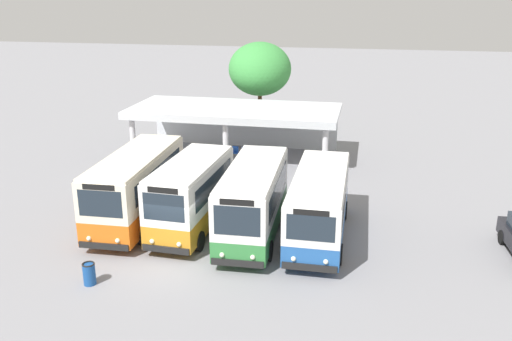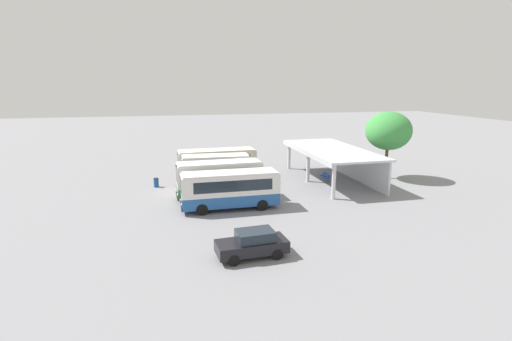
{
  "view_description": "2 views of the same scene",
  "coord_description": "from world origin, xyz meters",
  "px_view_note": "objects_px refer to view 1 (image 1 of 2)",
  "views": [
    {
      "loc": [
        7.64,
        -19.55,
        10.91
      ],
      "look_at": [
        1.99,
        7.53,
        1.74
      ],
      "focal_mm": 38.42,
      "sensor_mm": 36.0,
      "label": 1
    },
    {
      "loc": [
        35.21,
        -1.12,
        10.04
      ],
      "look_at": [
        1.68,
        6.76,
        2.14
      ],
      "focal_mm": 26.71,
      "sensor_mm": 36.0,
      "label": 2
    }
  ],
  "objects_px": {
    "city_bus_fourth_amber": "(319,203)",
    "waiting_chair_end_by_column": "(225,151)",
    "waiting_chair_middle_seat": "(245,152)",
    "city_bus_middle_cream": "(253,199)",
    "waiting_chair_second_from_end": "(235,151)",
    "city_bus_second_in_row": "(191,193)",
    "litter_bin_apron": "(89,274)",
    "city_bus_nearest_orange": "(136,185)"
  },
  "relations": [
    {
      "from": "city_bus_fourth_amber",
      "to": "waiting_chair_end_by_column",
      "type": "height_order",
      "value": "city_bus_fourth_amber"
    },
    {
      "from": "city_bus_fourth_amber",
      "to": "waiting_chair_middle_seat",
      "type": "height_order",
      "value": "city_bus_fourth_amber"
    },
    {
      "from": "city_bus_fourth_amber",
      "to": "waiting_chair_middle_seat",
      "type": "xyz_separation_m",
      "value": [
        -6.05,
        11.22,
        -1.19
      ]
    },
    {
      "from": "city_bus_middle_cream",
      "to": "waiting_chair_second_from_end",
      "type": "bearing_deg",
      "value": 107.85
    },
    {
      "from": "city_bus_second_in_row",
      "to": "city_bus_fourth_amber",
      "type": "distance_m",
      "value": 5.95
    },
    {
      "from": "waiting_chair_end_by_column",
      "to": "litter_bin_apron",
      "type": "xyz_separation_m",
      "value": [
        -0.86,
        -17.3,
        -0.07
      ]
    },
    {
      "from": "waiting_chair_second_from_end",
      "to": "city_bus_middle_cream",
      "type": "bearing_deg",
      "value": -72.15
    },
    {
      "from": "waiting_chair_second_from_end",
      "to": "city_bus_fourth_amber",
      "type": "bearing_deg",
      "value": -59.09
    },
    {
      "from": "city_bus_second_in_row",
      "to": "waiting_chair_second_from_end",
      "type": "height_order",
      "value": "city_bus_second_in_row"
    },
    {
      "from": "waiting_chair_middle_seat",
      "to": "city_bus_second_in_row",
      "type": "bearing_deg",
      "value": -89.41
    },
    {
      "from": "city_bus_nearest_orange",
      "to": "litter_bin_apron",
      "type": "bearing_deg",
      "value": -84.21
    },
    {
      "from": "city_bus_nearest_orange",
      "to": "city_bus_middle_cream",
      "type": "xyz_separation_m",
      "value": [
        5.93,
        -0.56,
        -0.04
      ]
    },
    {
      "from": "waiting_chair_second_from_end",
      "to": "waiting_chair_middle_seat",
      "type": "distance_m",
      "value": 0.68
    },
    {
      "from": "city_bus_second_in_row",
      "to": "litter_bin_apron",
      "type": "relative_size",
      "value": 7.32
    },
    {
      "from": "city_bus_middle_cream",
      "to": "waiting_chair_end_by_column",
      "type": "height_order",
      "value": "city_bus_middle_cream"
    },
    {
      "from": "city_bus_nearest_orange",
      "to": "waiting_chair_end_by_column",
      "type": "bearing_deg",
      "value": 82.41
    },
    {
      "from": "waiting_chair_second_from_end",
      "to": "litter_bin_apron",
      "type": "distance_m",
      "value": 17.35
    },
    {
      "from": "city_bus_second_in_row",
      "to": "waiting_chair_middle_seat",
      "type": "distance_m",
      "value": 11.69
    },
    {
      "from": "waiting_chair_end_by_column",
      "to": "waiting_chair_middle_seat",
      "type": "height_order",
      "value": "same"
    },
    {
      "from": "waiting_chair_end_by_column",
      "to": "litter_bin_apron",
      "type": "distance_m",
      "value": 17.33
    },
    {
      "from": "city_bus_fourth_amber",
      "to": "litter_bin_apron",
      "type": "xyz_separation_m",
      "value": [
        -8.27,
        -6.04,
        -1.26
      ]
    },
    {
      "from": "waiting_chair_second_from_end",
      "to": "waiting_chair_middle_seat",
      "type": "height_order",
      "value": "same"
    },
    {
      "from": "city_bus_nearest_orange",
      "to": "litter_bin_apron",
      "type": "xyz_separation_m",
      "value": [
        0.62,
        -6.16,
        -1.43
      ]
    },
    {
      "from": "city_bus_fourth_amber",
      "to": "waiting_chair_middle_seat",
      "type": "distance_m",
      "value": 12.8
    },
    {
      "from": "city_bus_second_in_row",
      "to": "city_bus_fourth_amber",
      "type": "height_order",
      "value": "city_bus_second_in_row"
    },
    {
      "from": "city_bus_nearest_orange",
      "to": "city_bus_second_in_row",
      "type": "relative_size",
      "value": 1.23
    },
    {
      "from": "city_bus_middle_cream",
      "to": "waiting_chair_middle_seat",
      "type": "xyz_separation_m",
      "value": [
        -3.09,
        11.67,
        -1.32
      ]
    },
    {
      "from": "waiting_chair_second_from_end",
      "to": "waiting_chair_middle_seat",
      "type": "relative_size",
      "value": 1.0
    },
    {
      "from": "waiting_chair_second_from_end",
      "to": "litter_bin_apron",
      "type": "bearing_deg",
      "value": -95.1
    },
    {
      "from": "waiting_chair_second_from_end",
      "to": "waiting_chair_middle_seat",
      "type": "xyz_separation_m",
      "value": [
        0.68,
        -0.02,
        0.0
      ]
    },
    {
      "from": "city_bus_nearest_orange",
      "to": "waiting_chair_second_from_end",
      "type": "height_order",
      "value": "city_bus_nearest_orange"
    },
    {
      "from": "waiting_chair_end_by_column",
      "to": "litter_bin_apron",
      "type": "relative_size",
      "value": 0.96
    },
    {
      "from": "city_bus_nearest_orange",
      "to": "litter_bin_apron",
      "type": "relative_size",
      "value": 8.97
    },
    {
      "from": "city_bus_second_in_row",
      "to": "city_bus_middle_cream",
      "type": "distance_m",
      "value": 2.97
    },
    {
      "from": "city_bus_middle_cream",
      "to": "waiting_chair_end_by_column",
      "type": "bearing_deg",
      "value": 110.78
    },
    {
      "from": "litter_bin_apron",
      "to": "city_bus_fourth_amber",
      "type": "bearing_deg",
      "value": 36.16
    },
    {
      "from": "city_bus_fourth_amber",
      "to": "waiting_chair_end_by_column",
      "type": "bearing_deg",
      "value": 123.35
    },
    {
      "from": "waiting_chair_end_by_column",
      "to": "waiting_chair_middle_seat",
      "type": "xyz_separation_m",
      "value": [
        1.36,
        -0.04,
        0.0
      ]
    },
    {
      "from": "litter_bin_apron",
      "to": "city_bus_second_in_row",
      "type": "bearing_deg",
      "value": 67.51
    },
    {
      "from": "city_bus_fourth_amber",
      "to": "waiting_chair_second_from_end",
      "type": "bearing_deg",
      "value": 120.91
    },
    {
      "from": "city_bus_nearest_orange",
      "to": "city_bus_middle_cream",
      "type": "bearing_deg",
      "value": -5.44
    },
    {
      "from": "city_bus_middle_cream",
      "to": "litter_bin_apron",
      "type": "xyz_separation_m",
      "value": [
        -5.31,
        -5.59,
        -1.39
      ]
    }
  ]
}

